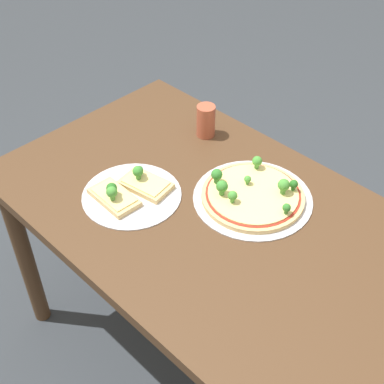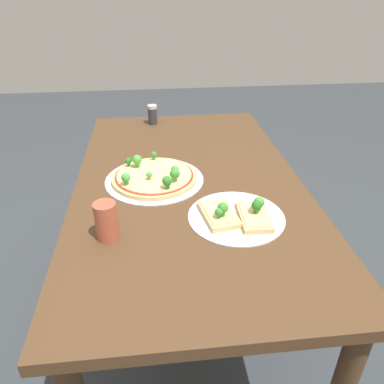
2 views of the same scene
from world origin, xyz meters
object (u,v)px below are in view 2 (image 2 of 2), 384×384
Objects in this scene: dining_table at (189,202)px; drinking_cup at (106,221)px; condiment_shaker at (153,115)px; pizza_tray_whole at (154,177)px; pizza_tray_slice at (237,215)px.

drinking_cup reaches higher than dining_table.
pizza_tray_whole is at bearing 179.29° from condiment_shaker.
pizza_tray_whole is at bearing -23.09° from drinking_cup.
drinking_cup reaches higher than condiment_shaker.
pizza_tray_slice is 0.87m from condiment_shaker.
drinking_cup is 0.91m from condiment_shaker.
drinking_cup is 1.20× the size of condiment_shaker.
pizza_tray_whole is 1.19× the size of pizza_tray_slice.
condiment_shaker reaches higher than dining_table.
pizza_tray_slice is at bearing -164.54° from condiment_shaker.
drinking_cup reaches higher than pizza_tray_slice.
drinking_cup is (-0.32, 0.14, 0.04)m from pizza_tray_whole.
pizza_tray_whole is (0.01, 0.12, 0.11)m from dining_table.
dining_table is 0.30m from pizza_tray_slice.
pizza_tray_whole is 0.35m from drinking_cup.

